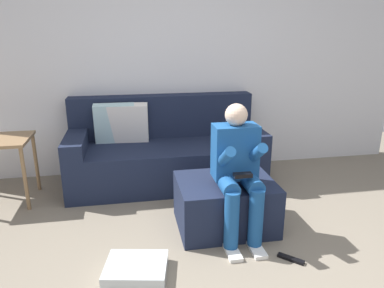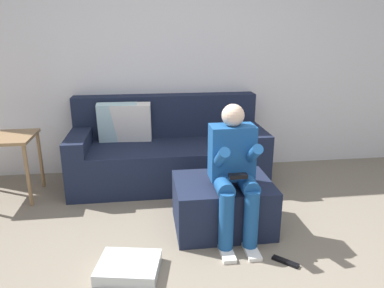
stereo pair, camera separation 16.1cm
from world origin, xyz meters
name	(u,v)px [view 1 (the left image)]	position (x,y,z in m)	size (l,w,h in m)	color
wall_back	(181,60)	(0.00, 2.43, 1.29)	(5.48, 0.10, 2.59)	silver
couch_sectional	(164,151)	(-0.27, 2.01, 0.34)	(2.07, 0.88, 0.93)	#192138
ottoman	(225,204)	(0.14, 0.91, 0.21)	(0.80, 0.62, 0.42)	#192138
person_seated	(238,168)	(0.18, 0.74, 0.60)	(0.35, 0.56, 1.09)	#194C8C
storage_bin	(136,269)	(-0.64, 0.38, 0.04)	(0.42, 0.34, 0.09)	silver
remote_near_ottoman	(291,259)	(0.49, 0.34, 0.01)	(0.20, 0.04, 0.02)	black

